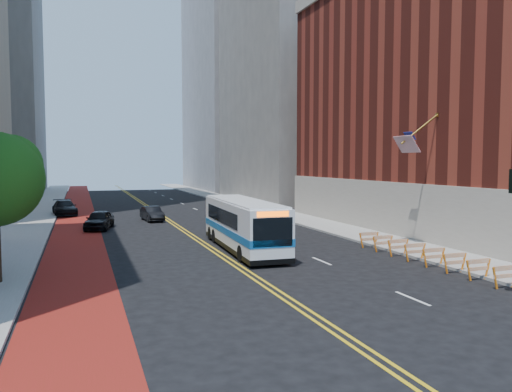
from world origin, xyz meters
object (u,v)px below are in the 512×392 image
Objects in this scene: car_b at (152,214)px; car_c at (65,208)px; car_a at (99,220)px; transit_bus at (243,224)px.

car_c is at bearing 128.19° from car_b.
car_c is (-7.80, 7.91, 0.10)m from car_b.
car_a reaches higher than car_b.
transit_bus is at bearing -72.92° from car_c.
car_c is (-11.09, 25.11, -0.86)m from transit_bus.
car_b is at bearing 56.32° from car_a.
transit_bus is 2.15× the size of car_c.
car_b is 11.11m from car_c.
transit_bus is 15.20m from car_a.
car_b is 0.77× the size of car_c.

